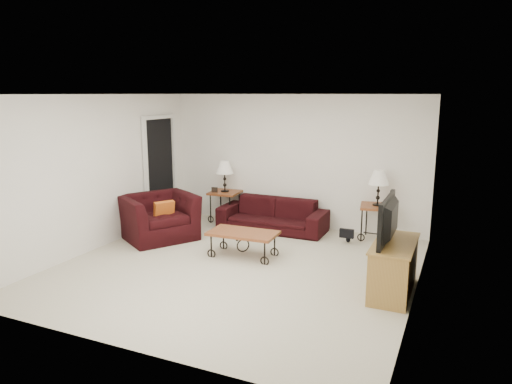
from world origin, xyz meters
TOP-DOWN VIEW (x-y plane):
  - ground at (0.00, 0.00)m, footprint 5.00×5.00m
  - wall_back at (0.00, 2.50)m, footprint 5.00×0.02m
  - wall_front at (0.00, -2.50)m, footprint 5.00×0.02m
  - wall_left at (-2.50, 0.00)m, footprint 0.02×5.00m
  - wall_right at (2.50, 0.00)m, footprint 0.02×5.00m
  - ceiling at (0.00, 0.00)m, footprint 5.00×5.00m
  - doorway at (-2.47, 1.65)m, footprint 0.08×0.94m
  - sofa at (-0.25, 2.02)m, footprint 2.00×0.78m
  - side_table_left at (-1.34, 2.20)m, footprint 0.60×0.60m
  - side_table_right at (1.63, 2.20)m, footprint 0.65×0.65m
  - lamp_left at (-1.34, 2.20)m, footprint 0.37×0.37m
  - lamp_right at (1.63, 2.20)m, footprint 0.40×0.40m
  - photo_frame_left at (-1.49, 2.05)m, footprint 0.12×0.05m
  - photo_frame_right at (1.78, 2.05)m, footprint 0.12×0.02m
  - coffee_table at (-0.12, 0.47)m, footprint 1.08×0.61m
  - armchair at (-1.88, 0.72)m, footprint 1.52×1.57m
  - throw_pillow at (-1.73, 0.67)m, footprint 0.27×0.35m
  - tv_stand at (2.23, -0.01)m, footprint 0.47×1.13m
  - television at (2.21, -0.01)m, footprint 0.13×1.01m
  - backpack at (1.23, 1.84)m, footprint 0.44×0.38m

SIDE VIEW (x-z plane):
  - ground at x=0.00m, z-range 0.00..0.00m
  - coffee_table at x=-0.12m, z-range 0.00..0.40m
  - backpack at x=1.23m, z-range 0.00..0.48m
  - sofa at x=-0.25m, z-range 0.00..0.59m
  - side_table_left at x=-1.34m, z-range 0.00..0.61m
  - side_table_right at x=1.63m, z-range 0.00..0.62m
  - tv_stand at x=2.23m, z-range 0.00..0.68m
  - armchair at x=-1.88m, z-range 0.00..0.78m
  - throw_pillow at x=-1.73m, z-range 0.34..0.70m
  - photo_frame_left at x=-1.49m, z-range 0.61..0.71m
  - photo_frame_right at x=1.78m, z-range 0.62..0.72m
  - lamp_left at x=-1.34m, z-range 0.61..1.22m
  - lamp_right at x=1.63m, z-range 0.62..1.23m
  - television at x=2.21m, z-range 0.68..1.26m
  - doorway at x=-2.47m, z-range 0.00..2.04m
  - wall_back at x=0.00m, z-range 0.00..2.50m
  - wall_front at x=0.00m, z-range 0.00..2.50m
  - wall_left at x=-2.50m, z-range 0.00..2.50m
  - wall_right at x=2.50m, z-range 0.00..2.50m
  - ceiling at x=0.00m, z-range 2.50..2.50m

